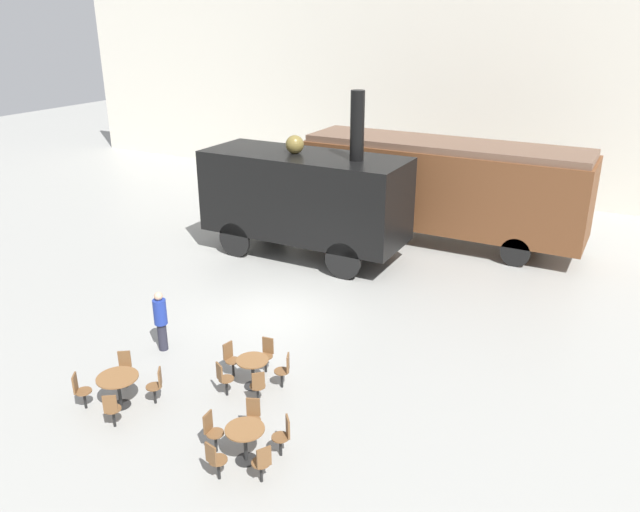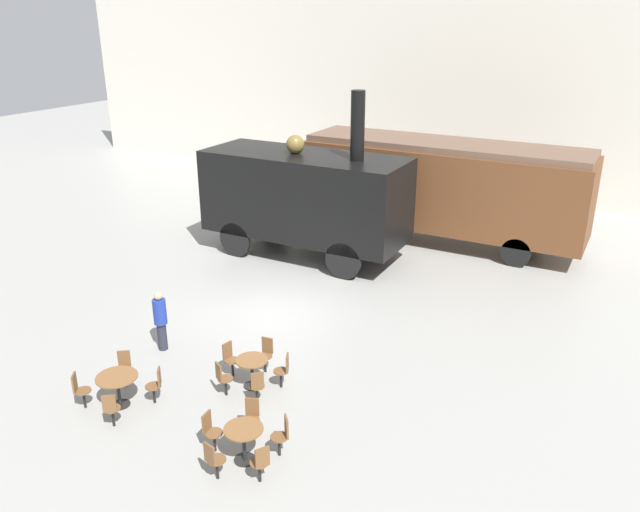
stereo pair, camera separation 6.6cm
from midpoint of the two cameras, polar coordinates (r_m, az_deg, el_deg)
ground_plane at (r=18.57m, az=-4.16°, el=-5.05°), size 80.00×80.00×0.00m
backdrop_wall at (r=30.86m, az=11.43°, el=14.03°), size 44.00×0.15×9.00m
passenger_coach_wooden at (r=23.94m, az=11.25°, el=6.44°), size 10.52×2.76×3.84m
steam_locomotive at (r=21.97m, az=-1.28°, el=5.62°), size 7.22×2.71×5.96m
cafe_table_near at (r=12.69m, az=-6.83°, el=-16.04°), size 0.78×0.78×0.75m
cafe_table_mid at (r=14.80m, az=-17.91°, el=-10.92°), size 0.92×0.92×0.75m
cafe_table_far at (r=14.87m, az=-6.12°, el=-9.99°), size 0.76×0.76×0.72m
cafe_chair_0 at (r=12.36m, az=-9.57°, el=-17.79°), size 0.36×0.38×0.87m
cafe_chair_1 at (r=12.18m, az=-5.27°, el=-18.21°), size 0.40×0.39×0.87m
cafe_chair_2 at (r=12.80m, az=-3.29°, el=-15.90°), size 0.41×0.40×0.87m
cafe_chair_3 at (r=13.33m, az=-6.12°, el=-14.28°), size 0.38×0.40×0.87m
cafe_chair_4 at (r=13.07m, az=-9.83°, el=-15.33°), size 0.36×0.36×0.87m
cafe_chair_5 at (r=15.04m, az=-21.04°, el=-11.22°), size 0.40×0.40×0.87m
cafe_chair_6 at (r=14.16m, az=-18.46°, el=-13.02°), size 0.40×0.40×0.87m
cafe_chair_7 at (r=14.70m, az=-14.63°, el=-11.19°), size 0.40×0.40×0.87m
cafe_chair_8 at (r=15.54m, az=-17.35°, el=-9.58°), size 0.40×0.40×0.87m
cafe_chair_9 at (r=14.63m, az=-8.79°, el=-10.87°), size 0.39×0.40×0.87m
cafe_chair_10 at (r=14.25m, az=-5.64°, el=-11.64°), size 0.40×0.40×0.87m
cafe_chair_11 at (r=14.79m, az=-3.19°, el=-10.23°), size 0.40×0.38×0.87m
cafe_chair_12 at (r=15.46m, az=-4.82°, el=-8.76°), size 0.36×0.37×0.87m
cafe_chair_13 at (r=15.36m, az=-8.12°, el=-9.12°), size 0.38×0.36×0.87m
visitor_person at (r=16.64m, az=-14.27°, el=-5.57°), size 0.34×0.34×1.65m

